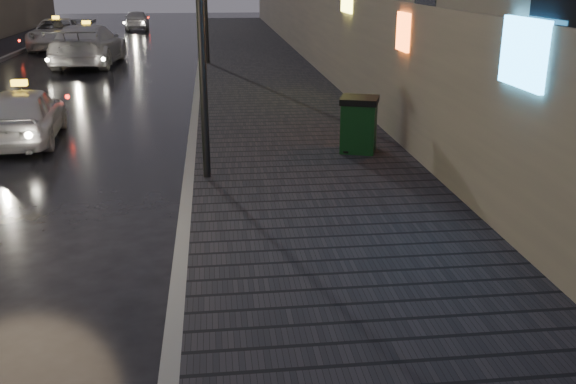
% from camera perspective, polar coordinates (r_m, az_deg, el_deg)
% --- Properties ---
extents(ground, '(120.00, 120.00, 0.00)m').
position_cam_1_polar(ground, '(7.11, -22.89, -15.16)').
color(ground, black).
rests_on(ground, ground).
extents(sidewalk, '(4.60, 58.00, 0.15)m').
position_cam_1_polar(sidewalk, '(26.97, -2.67, 11.01)').
color(sidewalk, black).
rests_on(sidewalk, ground).
extents(curb, '(0.20, 58.00, 0.15)m').
position_cam_1_polar(curb, '(26.91, -7.87, 10.84)').
color(curb, slate).
rests_on(curb, ground).
extents(trash_bin, '(0.97, 0.97, 1.17)m').
position_cam_1_polar(trash_bin, '(13.80, 6.32, 6.03)').
color(trash_bin, black).
rests_on(trash_bin, sidewalk).
extents(taxi_near, '(1.86, 3.99, 1.32)m').
position_cam_1_polar(taxi_near, '(16.31, -22.45, 6.42)').
color(taxi_near, silver).
rests_on(taxi_near, ground).
extents(taxi_mid, '(2.71, 6.05, 1.72)m').
position_cam_1_polar(taxi_mid, '(29.31, -17.32, 12.39)').
color(taxi_mid, silver).
rests_on(taxi_mid, ground).
extents(taxi_far, '(2.94, 5.67, 1.53)m').
position_cam_1_polar(taxi_far, '(36.21, -19.81, 13.09)').
color(taxi_far, silver).
rests_on(taxi_far, ground).
extents(car_far, '(1.83, 3.99, 1.33)m').
position_cam_1_polar(car_far, '(46.88, -13.28, 14.66)').
color(car_far, '#9F9EA6').
rests_on(car_far, ground).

